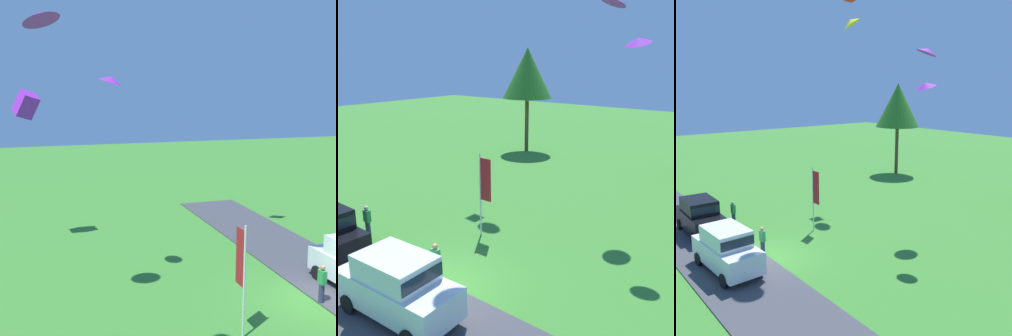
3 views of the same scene
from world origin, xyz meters
The scene contains 6 objects.
ground_plane centered at (0.00, 0.00, 0.00)m, with size 120.00×120.00×0.00m, color #3D842D.
person_beside_suv centered at (-0.11, -0.14, 0.88)m, with size 0.36×0.24×1.71m.
flag_banner centered at (-1.43, 4.29, 2.70)m, with size 0.71×0.08×4.26m.
kite_box_near_flag centered at (11.44, 11.36, 8.12)m, with size 0.93×0.93×1.31m, color purple.
kite_delta_trailing_tail centered at (4.29, 7.86, 9.37)m, with size 1.10×1.10×0.26m, color purple.
kite_delta_topmost centered at (1.80, 10.81, 11.51)m, with size 1.37×1.37×0.29m, color purple.
Camera 1 is at (-15.93, 11.59, 8.99)m, focal length 50.00 mm.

